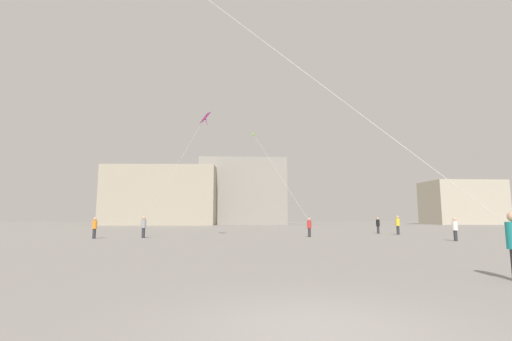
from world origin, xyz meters
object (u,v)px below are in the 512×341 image
at_px(person_in_white, 455,228).
at_px(building_left_hall, 163,196).
at_px(kite_magenta_delta, 204,119).
at_px(person_in_red, 309,226).
at_px(person_in_grey, 144,226).
at_px(building_right_hall, 462,203).
at_px(building_centre_hall, 243,192).
at_px(person_in_yellow, 398,224).
at_px(kite_lime_diamond, 254,135).
at_px(person_in_orange, 95,227).
at_px(person_in_black, 378,225).

distance_m(person_in_white, building_left_hall, 65.69).
bearing_deg(kite_magenta_delta, person_in_red, 11.56).
height_order(person_in_grey, building_right_hall, building_right_hall).
bearing_deg(building_centre_hall, person_in_red, -84.36).
distance_m(person_in_grey, person_in_red, 13.54).
bearing_deg(person_in_yellow, building_left_hall, 93.97).
bearing_deg(kite_magenta_delta, kite_lime_diamond, 69.01).
xyz_separation_m(person_in_white, building_left_hall, (-32.66, 56.73, 5.55)).
distance_m(person_in_orange, person_in_red, 17.13).
bearing_deg(building_right_hall, building_centre_hall, -179.93).
height_order(person_in_orange, building_right_hall, building_right_hall).
distance_m(person_in_yellow, person_in_black, 2.48).
xyz_separation_m(person_in_yellow, building_right_hall, (39.19, 52.13, 4.27)).
xyz_separation_m(person_in_yellow, person_in_black, (-1.07, 2.23, -0.09)).
relative_size(kite_lime_diamond, building_centre_hall, 0.51).
bearing_deg(building_centre_hall, building_left_hall, -164.90).
relative_size(person_in_orange, building_left_hall, 0.07).
bearing_deg(person_in_yellow, person_in_red, 172.20).
distance_m(person_in_red, building_centre_hall, 56.69).
bearing_deg(person_in_white, person_in_grey, -17.42).
bearing_deg(building_right_hall, person_in_grey, -137.43).
bearing_deg(person_in_orange, building_left_hall, 111.77).
xyz_separation_m(person_in_red, building_centre_hall, (-5.53, 56.01, 6.85)).
bearing_deg(person_in_white, kite_lime_diamond, -54.24).
xyz_separation_m(person_in_white, person_in_grey, (-22.64, 4.71, 0.07)).
distance_m(person_in_grey, kite_lime_diamond, 17.21).
relative_size(kite_lime_diamond, building_left_hall, 0.43).
bearing_deg(kite_lime_diamond, person_in_red, -65.85).
distance_m(person_in_orange, kite_magenta_delta, 12.00).
distance_m(person_in_orange, building_centre_hall, 59.23).
distance_m(person_in_orange, person_in_grey, 3.63).
xyz_separation_m(kite_lime_diamond, building_right_hall, (52.82, 46.38, -5.72)).
xyz_separation_m(person_in_grey, kite_lime_diamond, (9.17, 10.56, 10.02)).
height_order(person_in_orange, person_in_red, person_in_orange).
relative_size(person_in_red, building_right_hall, 0.09).
relative_size(person_in_white, person_in_red, 1.00).
relative_size(kite_magenta_delta, building_right_hall, 0.51).
relative_size(person_in_red, building_left_hall, 0.07).
bearing_deg(person_in_red, person_in_orange, -121.41).
relative_size(person_in_red, building_centre_hall, 0.08).
bearing_deg(person_in_white, person_in_yellow, -96.55).
bearing_deg(person_in_white, building_right_hall, -128.21).
xyz_separation_m(person_in_red, building_right_hall, (48.47, 56.07, 4.39)).
height_order(building_left_hall, building_right_hall, building_left_hall).
height_order(person_in_white, person_in_red, person_in_white).
xyz_separation_m(person_in_yellow, building_centre_hall, (-14.81, 52.06, 6.73)).
bearing_deg(person_in_grey, kite_magenta_delta, 44.62).
xyz_separation_m(person_in_white, person_in_black, (-0.93, 11.75, 0.02)).
bearing_deg(person_in_grey, person_in_red, 59.31).
height_order(person_in_white, building_left_hall, building_left_hall).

